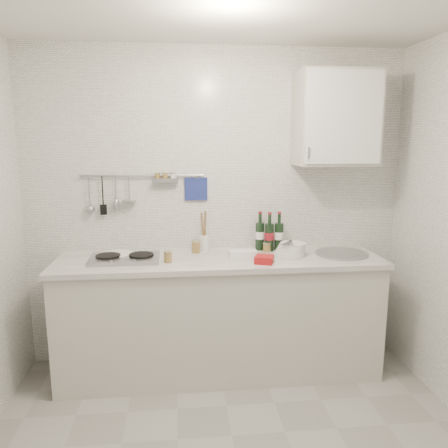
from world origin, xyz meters
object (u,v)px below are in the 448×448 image
wall_cabinet (336,119)px  wine_bottles (269,231)px  plate_stack_hob (117,255)px  utensil_crock (204,241)px  plate_stack_sink (291,249)px

wall_cabinet → wine_bottles: 1.00m
wall_cabinet → plate_stack_hob: (-1.67, -0.04, -1.01)m
wine_bottles → utensil_crock: (-0.52, 0.06, -0.08)m
wall_cabinet → plate_stack_sink: bearing=-162.3°
wall_cabinet → wine_bottles: wall_cabinet is taller
plate_stack_hob → wine_bottles: wine_bottles is taller
wall_cabinet → utensil_crock: (-1.00, 0.13, -0.95)m
plate_stack_hob → utensil_crock: (0.67, 0.17, 0.06)m
wall_cabinet → plate_stack_hob: size_ratio=2.84×
wine_bottles → plate_stack_sink: bearing=-54.1°
plate_stack_sink → utensil_crock: 0.69m
plate_stack_hob → wine_bottles: (1.19, 0.11, 0.14)m
wall_cabinet → utensil_crock: wall_cabinet is taller
plate_stack_sink → utensil_crock: bearing=159.7°
plate_stack_hob → wine_bottles: bearing=5.1°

